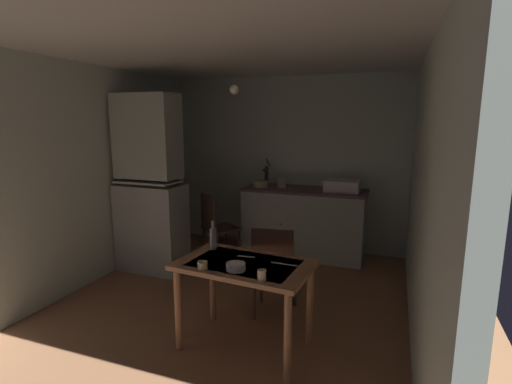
% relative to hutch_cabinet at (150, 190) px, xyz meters
% --- Properties ---
extents(ground_plane, '(4.99, 4.99, 0.00)m').
position_rel_hutch_cabinet_xyz_m(ground_plane, '(1.28, -0.52, -1.01)').
color(ground_plane, '#926445').
extents(wall_back, '(3.51, 0.10, 2.45)m').
position_rel_hutch_cabinet_xyz_m(wall_back, '(1.28, 1.53, 0.22)').
color(wall_back, silver).
rests_on(wall_back, ground).
extents(wall_left, '(0.10, 4.09, 2.45)m').
position_rel_hutch_cabinet_xyz_m(wall_left, '(-0.48, -0.52, 0.22)').
color(wall_left, silver).
rests_on(wall_left, ground).
extents(wall_right, '(0.10, 4.09, 2.45)m').
position_rel_hutch_cabinet_xyz_m(wall_right, '(3.04, -0.52, 0.22)').
color(wall_right, silver).
rests_on(wall_right, ground).
extents(ceiling_slab, '(3.51, 4.09, 0.10)m').
position_rel_hutch_cabinet_xyz_m(ceiling_slab, '(1.28, -0.52, 1.49)').
color(ceiling_slab, silver).
extents(hutch_cabinet, '(0.81, 0.45, 2.15)m').
position_rel_hutch_cabinet_xyz_m(hutch_cabinet, '(0.00, 0.00, 0.00)').
color(hutch_cabinet, '#A8B0A5').
rests_on(hutch_cabinet, ground).
extents(counter_cabinet, '(1.65, 0.64, 0.93)m').
position_rel_hutch_cabinet_xyz_m(counter_cabinet, '(1.65, 1.16, -0.54)').
color(counter_cabinet, '#A8B0A5').
rests_on(counter_cabinet, ground).
extents(sink_basin, '(0.44, 0.34, 0.15)m').
position_rel_hutch_cabinet_xyz_m(sink_basin, '(2.14, 1.16, -0.00)').
color(sink_basin, silver).
rests_on(sink_basin, counter_cabinet).
extents(hand_pump, '(0.05, 0.27, 0.39)m').
position_rel_hutch_cabinet_xyz_m(hand_pump, '(1.08, 1.21, 0.09)').
color(hand_pump, '#232328').
rests_on(hand_pump, counter_cabinet).
extents(mixing_bowl_counter, '(0.21, 0.21, 0.09)m').
position_rel_hutch_cabinet_xyz_m(mixing_bowl_counter, '(1.03, 1.11, -0.04)').
color(mixing_bowl_counter, beige).
rests_on(mixing_bowl_counter, counter_cabinet).
extents(stoneware_crock, '(0.12, 0.12, 0.13)m').
position_rel_hutch_cabinet_xyz_m(stoneware_crock, '(1.32, 1.16, -0.01)').
color(stoneware_crock, beige).
rests_on(stoneware_crock, counter_cabinet).
extents(dining_table, '(1.11, 0.74, 0.73)m').
position_rel_hutch_cabinet_xyz_m(dining_table, '(1.70, -1.16, -0.39)').
color(dining_table, '#9F704B').
rests_on(dining_table, ground).
extents(chair_far_side, '(0.45, 0.45, 0.89)m').
position_rel_hutch_cabinet_xyz_m(chair_far_side, '(1.77, -0.60, -0.54)').
color(chair_far_side, '#472E21').
rests_on(chair_far_side, ground).
extents(chair_by_counter, '(0.56, 0.56, 0.90)m').
position_rel_hutch_cabinet_xyz_m(chair_by_counter, '(0.62, 0.55, -0.53)').
color(chair_by_counter, '#413224').
rests_on(chair_by_counter, ground).
extents(serving_bowl_wide, '(0.15, 0.15, 0.05)m').
position_rel_hutch_cabinet_xyz_m(serving_bowl_wide, '(1.69, -1.32, -0.25)').
color(serving_bowl_wide, white).
rests_on(serving_bowl_wide, dining_table).
extents(mug_tall, '(0.08, 0.08, 0.06)m').
position_rel_hutch_cabinet_xyz_m(mug_tall, '(1.44, -1.38, -0.25)').
color(mug_tall, beige).
rests_on(mug_tall, dining_table).
extents(teacup_mint, '(0.06, 0.06, 0.09)m').
position_rel_hutch_cabinet_xyz_m(teacup_mint, '(1.94, -1.44, -0.24)').
color(teacup_mint, beige).
rests_on(teacup_mint, dining_table).
extents(glass_bottle, '(0.06, 0.06, 0.25)m').
position_rel_hutch_cabinet_xyz_m(glass_bottle, '(1.32, -0.95, -0.18)').
color(glass_bottle, '#B7BCC1').
rests_on(glass_bottle, dining_table).
extents(table_knife, '(0.22, 0.02, 0.00)m').
position_rel_hutch_cabinet_xyz_m(table_knife, '(2.01, -1.08, -0.28)').
color(table_knife, silver).
rests_on(table_knife, dining_table).
extents(teaspoon_near_bowl, '(0.15, 0.04, 0.00)m').
position_rel_hutch_cabinet_xyz_m(teaspoon_near_bowl, '(1.66, -1.03, -0.28)').
color(teaspoon_near_bowl, beige).
rests_on(teaspoon_near_bowl, dining_table).
extents(pendant_bulb, '(0.08, 0.08, 0.08)m').
position_rel_hutch_cabinet_xyz_m(pendant_bulb, '(1.41, -0.67, 1.10)').
color(pendant_bulb, '#F9EFCC').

